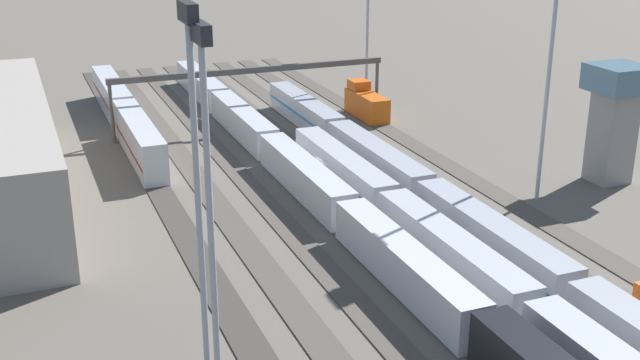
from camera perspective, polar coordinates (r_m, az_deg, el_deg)
The scene contains 19 objects.
ground_plane at distance 93.87m, azimuth -0.60°, elevation 0.05°, with size 400.00×400.00×0.00m, color #60594F.
track_bed_0 at distance 101.11m, azimuth 8.70°, elevation 1.33°, with size 140.00×2.80×0.12m, color #4C443D.
track_bed_1 at distance 98.77m, azimuth 6.18°, elevation 0.99°, with size 140.00×2.80×0.12m, color #4C443D.
track_bed_2 at distance 96.64m, azimuth 3.55°, elevation 0.64°, with size 140.00×2.80×0.12m, color #4C443D.
track_bed_3 at distance 94.73m, azimuth 0.81°, elevation 0.28°, with size 140.00×2.80×0.12m, color #4C443D.
track_bed_4 at distance 93.04m, azimuth -2.04°, elevation -0.11°, with size 140.00×2.80×0.12m, color #4C443D.
track_bed_5 at distance 91.60m, azimuth -4.98°, elevation -0.50°, with size 140.00×2.80×0.12m, color #4C443D.
track_bed_6 at distance 90.41m, azimuth -8.01°, elevation -0.91°, with size 140.00×2.80×0.12m, color #4C443D.
track_bed_7 at distance 89.48m, azimuth -11.11°, elevation -1.32°, with size 140.00×2.80×0.12m, color #3D3833.
train_on_track_7 at distance 114.47m, azimuth -13.86°, elevation 4.50°, with size 47.20×3.06×5.00m.
train_on_track_3 at distance 71.25m, azimuth 9.33°, elevation -5.20°, with size 71.40×3.06×3.80m.
train_on_track_2 at distance 84.28m, azimuth 7.62°, elevation -1.05°, with size 95.60×3.06×3.80m.
train_on_track_0 at distance 119.78m, azimuth 3.32°, elevation 5.51°, with size 10.00×3.00×5.00m.
train_on_track_4 at distance 89.90m, azimuth -1.45°, elevation 0.54°, with size 114.80×3.00×4.40m.
light_mast_1 at distance 49.19m, azimuth -8.06°, elevation 0.91°, with size 2.80×0.70×24.90m.
light_mast_2 at distance 86.30m, azimuth 16.45°, elevation 10.90°, with size 2.80×0.70×31.30m.
light_mast_3 at distance 50.18m, azimuth -8.91°, elevation 1.93°, with size 2.80×0.70×25.93m.
signal_gantry at distance 113.13m, azimuth -4.93°, elevation 7.52°, with size 0.70×40.00×8.80m.
control_tower at distance 97.00m, azimuth 20.36°, elevation 4.41°, with size 6.00×6.00×13.76m.
Camera 1 is at (-82.39, 31.67, 31.95)m, focal length 44.62 mm.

